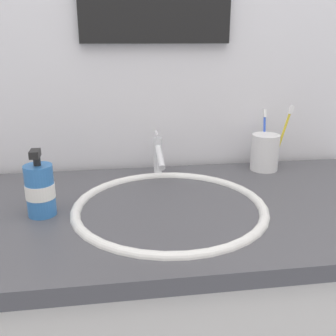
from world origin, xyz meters
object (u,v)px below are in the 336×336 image
Objects in this scene: toothbrush_cup at (265,152)px; soap_dispenser at (40,190)px; faucet at (158,156)px; toothbrush_blue at (264,134)px; toothbrush_yellow at (283,133)px.

soap_dispenser is at bearing -159.32° from toothbrush_cup.
toothbrush_blue reaches higher than faucet.
toothbrush_yellow is 0.71m from soap_dispenser.
toothbrush_yellow reaches higher than soap_dispenser.
soap_dispenser is (-0.62, -0.23, 0.01)m from toothbrush_cup.
toothbrush_cup is (0.32, 0.02, -0.01)m from faucet.
toothbrush_yellow is (0.38, 0.02, 0.05)m from faucet.
toothbrush_blue is at bearing 139.58° from toothbrush_yellow.
faucet is at bearing 36.63° from soap_dispenser.
toothbrush_blue is at bearing 9.16° from faucet.
toothbrush_blue is 1.10× the size of soap_dispenser.
faucet is at bearing -177.43° from toothbrush_yellow.
toothbrush_yellow reaches higher than toothbrush_blue.
toothbrush_blue is (0.01, 0.04, 0.05)m from toothbrush_cup.
faucet is 0.33m from toothbrush_cup.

